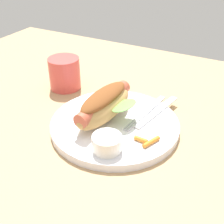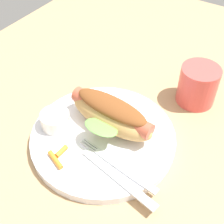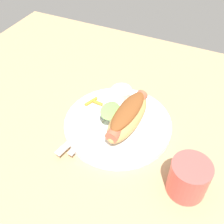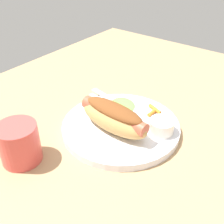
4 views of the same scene
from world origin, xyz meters
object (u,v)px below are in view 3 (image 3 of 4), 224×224
(plate, at_px, (118,124))
(drinking_cup, at_px, (189,178))
(fork, at_px, (90,133))
(carrot_garnish, at_px, (94,102))
(sauce_ramekin, at_px, (121,94))
(knife, at_px, (80,133))
(hot_dog, at_px, (126,115))

(plate, bearing_deg, drinking_cup, 152.97)
(fork, bearing_deg, carrot_garnish, 30.24)
(plate, height_order, fork, fork)
(fork, bearing_deg, sauce_ramekin, 1.33)
(knife, bearing_deg, drinking_cup, -84.73)
(fork, distance_m, carrot_garnish, 0.10)
(plate, height_order, drinking_cup, drinking_cup)
(sauce_ramekin, bearing_deg, carrot_garnish, 42.24)
(fork, bearing_deg, plate, -28.41)
(hot_dog, xyz_separation_m, drinking_cup, (-0.17, 0.10, -0.01))
(carrot_garnish, bearing_deg, plate, 157.85)
(knife, distance_m, drinking_cup, 0.26)
(plate, distance_m, drinking_cup, 0.22)
(hot_dog, relative_size, drinking_cup, 2.17)
(hot_dog, distance_m, knife, 0.11)
(drinking_cup, bearing_deg, carrot_garnish, -25.59)
(fork, distance_m, drinking_cup, 0.24)
(carrot_garnish, bearing_deg, drinking_cup, 154.41)
(sauce_ramekin, height_order, knife, sauce_ramekin)
(sauce_ramekin, bearing_deg, plate, 108.52)
(fork, height_order, carrot_garnish, carrot_garnish)
(hot_dog, xyz_separation_m, carrot_garnish, (0.10, -0.04, -0.03))
(sauce_ramekin, distance_m, carrot_garnish, 0.07)
(carrot_garnish, height_order, drinking_cup, drinking_cup)
(fork, relative_size, knife, 1.02)
(plate, bearing_deg, carrot_garnish, -22.15)
(knife, bearing_deg, hot_dog, -39.12)
(fork, relative_size, drinking_cup, 1.98)
(sauce_ramekin, relative_size, knife, 0.34)
(sauce_ramekin, height_order, drinking_cup, drinking_cup)
(hot_dog, height_order, fork, hot_dog)
(sauce_ramekin, height_order, fork, sauce_ramekin)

